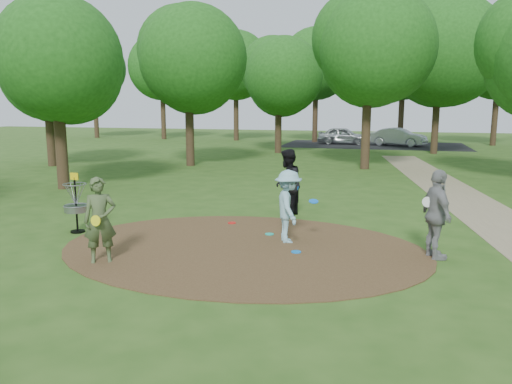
# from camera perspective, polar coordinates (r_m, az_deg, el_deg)

# --- Properties ---
(ground) EXTENTS (100.00, 100.00, 0.00)m
(ground) POSITION_cam_1_polar(r_m,az_deg,el_deg) (11.45, -1.55, -6.45)
(ground) COLOR #2D5119
(ground) RESTS_ON ground
(dirt_clearing) EXTENTS (8.40, 8.40, 0.02)m
(dirt_clearing) POSITION_cam_1_polar(r_m,az_deg,el_deg) (11.45, -1.55, -6.40)
(dirt_clearing) COLOR #47301C
(dirt_clearing) RESTS_ON ground
(parking_lot) EXTENTS (14.00, 8.00, 0.01)m
(parking_lot) POSITION_cam_1_polar(r_m,az_deg,el_deg) (40.67, 13.32, 5.25)
(parking_lot) COLOR black
(parking_lot) RESTS_ON ground
(player_observer_with_disc) EXTENTS (0.78, 0.71, 1.79)m
(player_observer_with_disc) POSITION_cam_1_polar(r_m,az_deg,el_deg) (10.73, -17.40, -3.11)
(player_observer_with_disc) COLOR #475933
(player_observer_with_disc) RESTS_ON ground
(player_throwing_with_disc) EXTENTS (1.24, 1.28, 1.73)m
(player_throwing_with_disc) POSITION_cam_1_polar(r_m,az_deg,el_deg) (11.76, 3.71, -1.66)
(player_throwing_with_disc) COLOR #8EC5D4
(player_throwing_with_disc) RESTS_ON ground
(player_walking_with_disc) EXTENTS (0.81, 1.00, 1.97)m
(player_walking_with_disc) POSITION_cam_1_polar(r_m,az_deg,el_deg) (14.44, 3.60, 1.02)
(player_walking_with_disc) COLOR black
(player_walking_with_disc) RESTS_ON ground
(player_waiting_with_disc) EXTENTS (0.83, 1.21, 1.91)m
(player_waiting_with_disc) POSITION_cam_1_polar(r_m,az_deg,el_deg) (11.16, 19.96, -2.45)
(player_waiting_with_disc) COLOR gray
(player_waiting_with_disc) RESTS_ON ground
(disc_ground_cyan) EXTENTS (0.22, 0.22, 0.02)m
(disc_ground_cyan) POSITION_cam_1_polar(r_m,az_deg,el_deg) (12.55, 1.54, -4.83)
(disc_ground_cyan) COLOR #17B89F
(disc_ground_cyan) RESTS_ON dirt_clearing
(disc_ground_blue) EXTENTS (0.22, 0.22, 0.02)m
(disc_ground_blue) POSITION_cam_1_polar(r_m,az_deg,el_deg) (11.12, 4.60, -6.83)
(disc_ground_blue) COLOR #0D79EA
(disc_ground_blue) RESTS_ON dirt_clearing
(disc_ground_red) EXTENTS (0.22, 0.22, 0.02)m
(disc_ground_red) POSITION_cam_1_polar(r_m,az_deg,el_deg) (13.72, -2.77, -3.54)
(disc_ground_red) COLOR red
(disc_ground_red) RESTS_ON dirt_clearing
(car_left) EXTENTS (4.06, 1.68, 1.37)m
(car_left) POSITION_cam_1_polar(r_m,az_deg,el_deg) (41.08, 9.94, 6.37)
(car_left) COLOR #AEB2B6
(car_left) RESTS_ON ground
(car_right) EXTENTS (4.45, 2.75, 1.38)m
(car_right) POSITION_cam_1_polar(r_m,az_deg,el_deg) (40.28, 15.96, 6.07)
(car_right) COLOR #AAAEB2
(car_right) RESTS_ON ground
(disc_golf_basket) EXTENTS (0.63, 0.63, 1.54)m
(disc_golf_basket) POSITION_cam_1_polar(r_m,az_deg,el_deg) (13.45, -19.91, -0.73)
(disc_golf_basket) COLOR black
(disc_golf_basket) RESTS_ON ground
(tree_ring) EXTENTS (37.05, 45.98, 9.78)m
(tree_ring) POSITION_cam_1_polar(r_m,az_deg,el_deg) (20.45, 13.83, 15.45)
(tree_ring) COLOR #332316
(tree_ring) RESTS_ON ground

